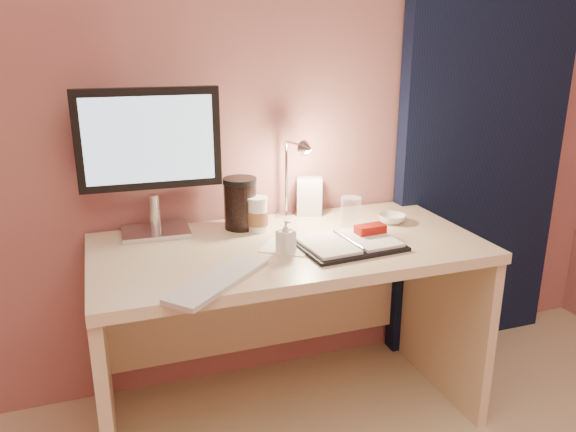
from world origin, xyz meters
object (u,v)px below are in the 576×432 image
object	(u,v)px
lotion_bottle	(286,236)
product_box	(310,196)
bowl	(392,219)
dark_jar	(240,206)
desk	(282,291)
monitor	(150,149)
planner	(350,242)
coffee_cup	(257,215)
desk_lamp	(287,172)
keyboard	(218,281)
clear_cup	(351,215)

from	to	relation	value
lotion_bottle	product_box	bearing A→B (deg)	58.48
bowl	dark_jar	xyz separation A→B (m)	(-0.59, 0.14, 0.07)
desk	product_box	distance (m)	0.43
monitor	bowl	bearing A→B (deg)	-8.78
planner	dark_jar	xyz separation A→B (m)	(-0.32, 0.32, 0.08)
monitor	product_box	xyz separation A→B (m)	(0.64, 0.05, -0.25)
lotion_bottle	coffee_cup	bearing A→B (deg)	96.90
planner	lotion_bottle	bearing A→B (deg)	170.90
monitor	desk_lamp	distance (m)	0.53
planner	bowl	size ratio (longest dim) A/B	3.40
product_box	desk_lamp	bearing A→B (deg)	-128.69
keyboard	bowl	xyz separation A→B (m)	(0.79, 0.35, 0.01)
clear_cup	product_box	distance (m)	0.27
desk	product_box	size ratio (longest dim) A/B	9.01
monitor	keyboard	size ratio (longest dim) A/B	1.38
desk	dark_jar	distance (m)	0.37
bowl	product_box	xyz separation A→B (m)	(-0.27, 0.22, 0.06)
coffee_cup	desk_lamp	xyz separation A→B (m)	(0.14, 0.06, 0.15)
dark_jar	product_box	world-z (taller)	dark_jar
monitor	lotion_bottle	distance (m)	0.59
keyboard	lotion_bottle	distance (m)	0.33
clear_cup	bowl	size ratio (longest dim) A/B	1.22
product_box	monitor	bearing A→B (deg)	-154.99
desk	desk_lamp	xyz separation A→B (m)	(0.07, 0.16, 0.44)
bowl	product_box	bearing A→B (deg)	141.06
monitor	bowl	xyz separation A→B (m)	(0.91, -0.17, -0.31)
bowl	desk_lamp	size ratio (longest dim) A/B	0.33
dark_jar	product_box	bearing A→B (deg)	14.15
planner	clear_cup	size ratio (longest dim) A/B	2.78
planner	clear_cup	distance (m)	0.17
desk	planner	world-z (taller)	planner
monitor	clear_cup	xyz separation A→B (m)	(0.71, -0.21, -0.26)
desk_lamp	product_box	bearing A→B (deg)	13.17
dark_jar	clear_cup	bearing A→B (deg)	-24.88
planner	coffee_cup	world-z (taller)	coffee_cup
monitor	desk	bearing A→B (deg)	-20.50
desk	bowl	bearing A→B (deg)	1.30
desk	keyboard	world-z (taller)	keyboard
desk	keyboard	distance (m)	0.52
desk	desk_lamp	bearing A→B (deg)	64.88
desk	clear_cup	distance (m)	0.40
desk	lotion_bottle	xyz separation A→B (m)	(-0.04, -0.16, 0.28)
desk	desk_lamp	world-z (taller)	desk_lamp
desk	coffee_cup	world-z (taller)	coffee_cup
coffee_cup	lotion_bottle	size ratio (longest dim) A/B	1.15
keyboard	bowl	bearing A→B (deg)	-18.53
lotion_bottle	product_box	distance (m)	0.45
planner	product_box	xyz separation A→B (m)	(-0.00, 0.40, 0.06)
bowl	dark_jar	size ratio (longest dim) A/B	0.62
coffee_cup	desk	bearing A→B (deg)	-54.17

